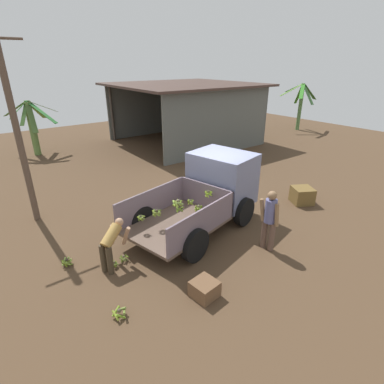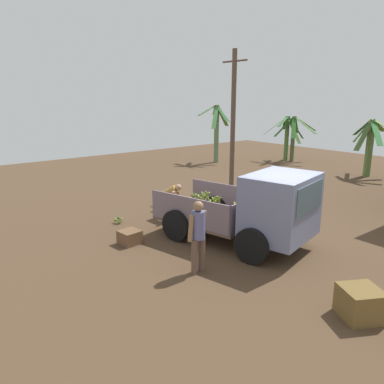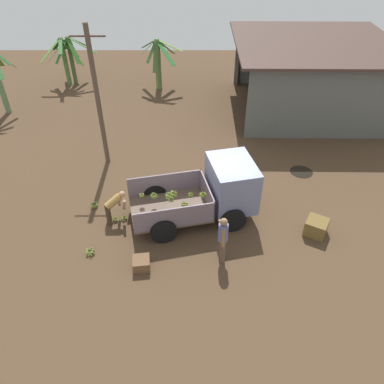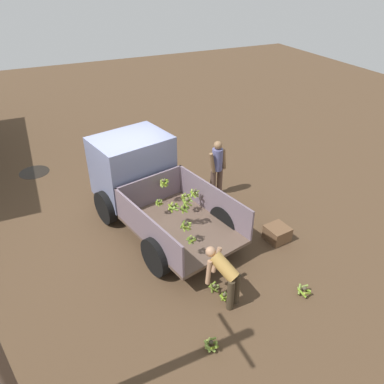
# 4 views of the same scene
# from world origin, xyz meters

# --- Properties ---
(ground) EXTENTS (36.00, 36.00, 0.00)m
(ground) POSITION_xyz_m (0.00, 0.00, 0.00)
(ground) COLOR #4E3825
(mud_patch_0) EXTENTS (0.94, 0.94, 0.01)m
(mud_patch_0) POSITION_xyz_m (3.38, 2.21, 0.00)
(mud_patch_0) COLOR black
(mud_patch_0) RESTS_ON ground
(cargo_truck) EXTENTS (4.57, 2.89, 2.05)m
(cargo_truck) POSITION_xyz_m (-0.22, -0.32, 1.08)
(cargo_truck) COLOR brown
(cargo_truck) RESTS_ON ground
(person_foreground_visitor) EXTENTS (0.34, 0.60, 1.68)m
(person_foreground_visitor) POSITION_xyz_m (-0.26, -2.54, 0.93)
(person_foreground_visitor) COLOR brown
(person_foreground_visitor) RESTS_ON ground
(person_worker_loading) EXTENTS (0.82, 0.65, 1.18)m
(person_worker_loading) POSITION_xyz_m (-3.88, -0.79, 0.71)
(person_worker_loading) COLOR #3C3122
(person_worker_loading) RESTS_ON ground
(banana_bunch_on_ground_0) EXTENTS (0.23, 0.23, 0.18)m
(banana_bunch_on_ground_0) POSITION_xyz_m (-3.59, -0.73, 0.10)
(banana_bunch_on_ground_0) COLOR brown
(banana_bunch_on_ground_0) RESTS_ON ground
(banana_bunch_on_ground_1) EXTENTS (0.21, 0.21, 0.18)m
(banana_bunch_on_ground_1) POSITION_xyz_m (-3.89, -0.81, 0.10)
(banana_bunch_on_ground_1) COLOR brown
(banana_bunch_on_ground_1) RESTS_ON ground
(banana_bunch_on_ground_2) EXTENTS (0.28, 0.29, 0.21)m
(banana_bunch_on_ground_2) POSITION_xyz_m (-4.78, -0.05, 0.12)
(banana_bunch_on_ground_2) COLOR #403A29
(banana_bunch_on_ground_2) RESTS_ON ground
(banana_bunch_on_ground_3) EXTENTS (0.31, 0.31, 0.21)m
(banana_bunch_on_ground_3) POSITION_xyz_m (-4.45, -2.35, 0.12)
(banana_bunch_on_ground_3) COLOR #49422F
(banana_bunch_on_ground_3) RESTS_ON ground
(wooden_crate_0) EXTENTS (0.57, 0.57, 0.37)m
(wooden_crate_0) POSITION_xyz_m (-2.74, -2.91, 0.18)
(wooden_crate_0) COLOR brown
(wooden_crate_0) RESTS_ON ground
(wooden_crate_1) EXTENTS (0.92, 0.92, 0.57)m
(wooden_crate_1) POSITION_xyz_m (2.99, -1.42, 0.29)
(wooden_crate_1) COLOR brown
(wooden_crate_1) RESTS_ON ground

